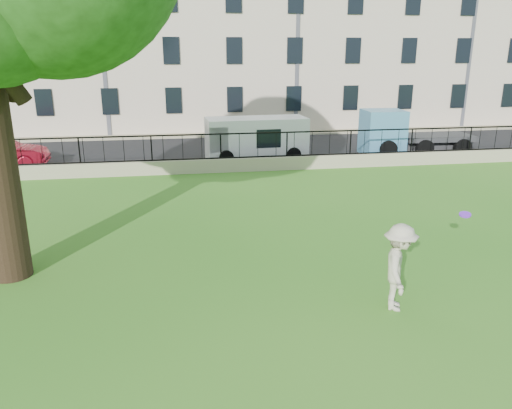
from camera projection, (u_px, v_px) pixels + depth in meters
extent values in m
plane|color=#30761C|center=(274.00, 296.00, 11.04)|extent=(120.00, 120.00, 0.00)
cube|color=tan|center=(221.00, 165.00, 22.26)|extent=(50.00, 0.40, 0.60)
cube|color=black|center=(221.00, 158.00, 22.17)|extent=(50.00, 0.05, 0.06)
cube|color=black|center=(220.00, 134.00, 21.85)|extent=(50.00, 0.05, 0.06)
cube|color=black|center=(213.00, 152.00, 26.78)|extent=(60.00, 9.00, 0.01)
cube|color=tan|center=(206.00, 135.00, 31.67)|extent=(60.00, 1.40, 0.12)
cube|color=beige|center=(198.00, 31.00, 35.14)|extent=(56.00, 10.00, 13.00)
imported|color=beige|center=(399.00, 267.00, 10.27)|extent=(1.09, 1.37, 1.86)
cylinder|color=#7827DD|center=(465.00, 215.00, 11.55)|extent=(0.27, 0.28, 0.12)
cube|color=white|center=(256.00, 139.00, 24.67)|extent=(5.00, 2.18, 2.06)
cube|color=#4E8FB8|center=(415.00, 132.00, 25.96)|extent=(5.56, 2.19, 2.30)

